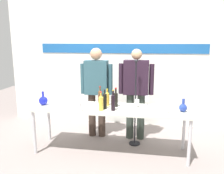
{
  "coord_description": "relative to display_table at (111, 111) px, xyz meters",
  "views": [
    {
      "loc": [
        0.6,
        -3.5,
        1.85
      ],
      "look_at": [
        0.0,
        0.15,
        1.09
      ],
      "focal_mm": 36.13,
      "sensor_mm": 36.0,
      "label": 1
    }
  ],
  "objects": [
    {
      "name": "display_table",
      "position": [
        0.0,
        0.0,
        0.0
      ],
      "size": [
        2.57,
        0.65,
        0.77
      ],
      "color": "silver",
      "rests_on": "ground"
    },
    {
      "name": "wine_bottle_2",
      "position": [
        -0.08,
        0.12,
        0.18
      ],
      "size": [
        0.07,
        0.07,
        0.29
      ],
      "color": "gold",
      "rests_on": "display_table"
    },
    {
      "name": "wine_bottle_3",
      "position": [
        -0.08,
        -0.06,
        0.2
      ],
      "size": [
        0.07,
        0.07,
        0.32
      ],
      "color": "black",
      "rests_on": "display_table"
    },
    {
      "name": "wine_glass_right_0",
      "position": [
        0.43,
        0.08,
        0.16
      ],
      "size": [
        0.07,
        0.07,
        0.14
      ],
      "color": "white",
      "rests_on": "display_table"
    },
    {
      "name": "wine_glass_right_3",
      "position": [
        0.8,
        0.14,
        0.15
      ],
      "size": [
        0.06,
        0.06,
        0.13
      ],
      "color": "white",
      "rests_on": "display_table"
    },
    {
      "name": "wine_glass_left_1",
      "position": [
        -0.6,
        -0.16,
        0.15
      ],
      "size": [
        0.06,
        0.06,
        0.13
      ],
      "color": "white",
      "rests_on": "display_table"
    },
    {
      "name": "ground_plane",
      "position": [
        0.0,
        0.0,
        -0.72
      ],
      "size": [
        10.0,
        10.0,
        0.0
      ],
      "primitive_type": "plane",
      "color": "gray"
    },
    {
      "name": "wine_glass_right_1",
      "position": [
        0.9,
        -0.16,
        0.17
      ],
      "size": [
        0.06,
        0.06,
        0.16
      ],
      "color": "white",
      "rests_on": "display_table"
    },
    {
      "name": "wine_bottle_5",
      "position": [
        -0.12,
        -0.17,
        0.19
      ],
      "size": [
        0.07,
        0.07,
        0.3
      ],
      "color": "gold",
      "rests_on": "display_table"
    },
    {
      "name": "wine_bottle_0",
      "position": [
        -0.23,
        0.24,
        0.19
      ],
      "size": [
        0.07,
        0.07,
        0.3
      ],
      "color": "#56371D",
      "rests_on": "display_table"
    },
    {
      "name": "presenter_left",
      "position": [
        -0.38,
        0.61,
        0.28
      ],
      "size": [
        0.62,
        0.22,
        1.72
      ],
      "color": "#3D2F27",
      "rests_on": "ground"
    },
    {
      "name": "decanter_blue_right",
      "position": [
        1.14,
        -0.03,
        0.13
      ],
      "size": [
        0.13,
        0.13,
        0.2
      ],
      "color": "#233A95",
      "rests_on": "display_table"
    },
    {
      "name": "presenter_right",
      "position": [
        0.38,
        0.61,
        0.27
      ],
      "size": [
        0.65,
        0.22,
        1.71
      ],
      "color": "#2F3932",
      "rests_on": "ground"
    },
    {
      "name": "wine_glass_left_4",
      "position": [
        -0.76,
        0.06,
        0.16
      ],
      "size": [
        0.06,
        0.06,
        0.14
      ],
      "color": "white",
      "rests_on": "display_table"
    },
    {
      "name": "wine_glass_left_3",
      "position": [
        -0.93,
        -0.05,
        0.17
      ],
      "size": [
        0.07,
        0.07,
        0.15
      ],
      "color": "white",
      "rests_on": "display_table"
    },
    {
      "name": "decanter_blue_left",
      "position": [
        -1.16,
        -0.03,
        0.14
      ],
      "size": [
        0.15,
        0.15,
        0.24
      ],
      "color": "#1820B7",
      "rests_on": "display_table"
    },
    {
      "name": "wine_glass_right_2",
      "position": [
        0.58,
        0.27,
        0.17
      ],
      "size": [
        0.07,
        0.07,
        0.16
      ],
      "color": "white",
      "rests_on": "display_table"
    },
    {
      "name": "back_wall",
      "position": [
        0.0,
        1.43,
        0.78
      ],
      "size": [
        5.16,
        0.11,
        3.0
      ],
      "color": "white",
      "rests_on": "ground"
    },
    {
      "name": "microphone_stand",
      "position": [
        0.38,
        0.35,
        -0.2
      ],
      "size": [
        0.2,
        0.2,
        1.55
      ],
      "color": "black",
      "rests_on": "ground"
    },
    {
      "name": "wine_glass_left_0",
      "position": [
        -0.71,
        -0.07,
        0.17
      ],
      "size": [
        0.07,
        0.07,
        0.15
      ],
      "color": "white",
      "rests_on": "display_table"
    },
    {
      "name": "wine_bottle_1",
      "position": [
        0.07,
        -0.15,
        0.2
      ],
      "size": [
        0.06,
        0.06,
        0.33
      ],
      "color": "black",
      "rests_on": "display_table"
    },
    {
      "name": "wine_bottle_4",
      "position": [
        0.08,
        0.08,
        0.19
      ],
      "size": [
        0.07,
        0.07,
        0.32
      ],
      "color": "black",
      "rests_on": "display_table"
    },
    {
      "name": "wine_glass_left_2",
      "position": [
        -0.44,
        -0.27,
        0.16
      ],
      "size": [
        0.06,
        0.06,
        0.15
      ],
      "color": "white",
      "rests_on": "display_table"
    }
  ]
}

